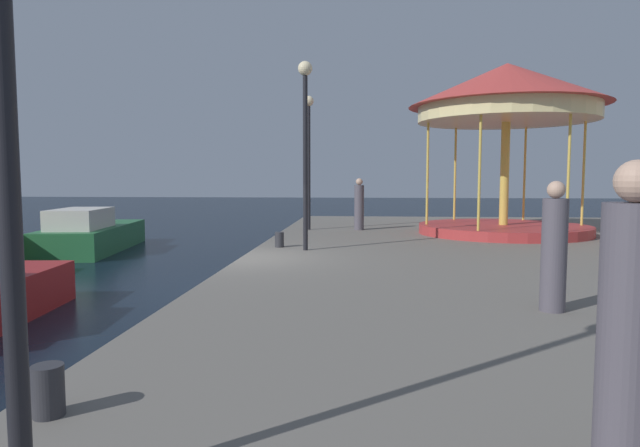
# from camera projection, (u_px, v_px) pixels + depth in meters

# --- Properties ---
(ground_plane) EXTENTS (120.00, 120.00, 0.00)m
(ground_plane) POSITION_uv_depth(u_px,v_px,m) (241.00, 291.00, 12.72)
(ground_plane) COLOR black
(quay_dock) EXTENTS (14.30, 27.44, 0.80)m
(quay_dock) POSITION_uv_depth(u_px,v_px,m) (559.00, 279.00, 12.11)
(quay_dock) COLOR slate
(quay_dock) RESTS_ON ground
(motorboat_green) EXTENTS (2.94, 6.17, 1.58)m
(motorboat_green) POSITION_uv_depth(u_px,v_px,m) (91.00, 234.00, 19.62)
(motorboat_green) COLOR #236638
(motorboat_green) RESTS_ON ground
(carousel) EXTENTS (6.26, 6.26, 5.49)m
(carousel) POSITION_uv_depth(u_px,v_px,m) (506.00, 108.00, 17.58)
(carousel) COLOR #B23333
(carousel) RESTS_ON quay_dock
(lamp_post_mid_promenade) EXTENTS (0.36, 0.36, 4.72)m
(lamp_post_mid_promenade) POSITION_uv_depth(u_px,v_px,m) (305.00, 124.00, 13.64)
(lamp_post_mid_promenade) COLOR black
(lamp_post_mid_promenade) RESTS_ON quay_dock
(lamp_post_far_end) EXTENTS (0.36, 0.36, 4.68)m
(lamp_post_far_end) POSITION_uv_depth(u_px,v_px,m) (309.00, 140.00, 19.13)
(lamp_post_far_end) COLOR black
(lamp_post_far_end) RESTS_ON quay_dock
(bollard_north) EXTENTS (0.24, 0.24, 0.40)m
(bollard_north) POSITION_uv_depth(u_px,v_px,m) (279.00, 240.00, 14.48)
(bollard_north) COLOR #2D2D33
(bollard_north) RESTS_ON quay_dock
(bollard_center) EXTENTS (0.24, 0.24, 0.40)m
(bollard_center) POSITION_uv_depth(u_px,v_px,m) (48.00, 391.00, 4.22)
(bollard_center) COLOR #2D2D33
(bollard_center) RESTS_ON quay_dock
(person_by_the_water) EXTENTS (0.34, 0.34, 1.80)m
(person_by_the_water) POSITION_uv_depth(u_px,v_px,m) (554.00, 250.00, 7.50)
(person_by_the_water) COLOR #514C56
(person_by_the_water) RESTS_ON quay_dock
(person_near_carousel) EXTENTS (0.34, 0.34, 1.82)m
(person_near_carousel) POSITION_uv_depth(u_px,v_px,m) (359.00, 206.00, 19.25)
(person_near_carousel) COLOR #514C56
(person_near_carousel) RESTS_ON quay_dock
(person_far_corner) EXTENTS (0.34, 0.34, 1.94)m
(person_far_corner) POSITION_uv_depth(u_px,v_px,m) (629.00, 341.00, 3.10)
(person_far_corner) COLOR #514C56
(person_far_corner) RESTS_ON quay_dock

